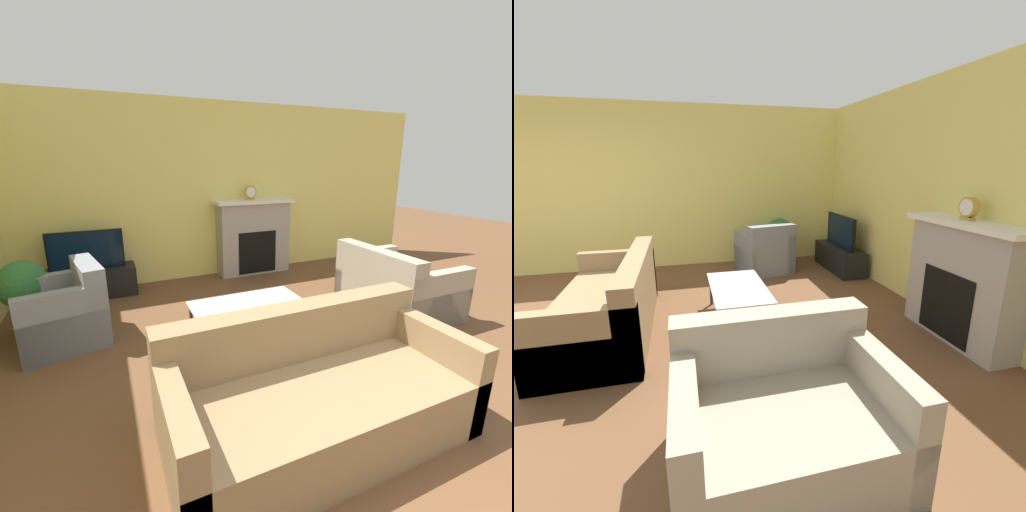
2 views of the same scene
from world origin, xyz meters
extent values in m
cube|color=#EADB72|center=(0.00, 4.55, 1.35)|extent=(8.23, 0.06, 2.70)
cube|color=#9E9993|center=(0.84, 4.35, 0.61)|extent=(1.18, 0.34, 1.22)
cube|color=black|center=(0.84, 4.17, 0.38)|extent=(0.65, 0.01, 0.68)
cube|color=white|center=(0.84, 4.32, 1.19)|extent=(1.30, 0.40, 0.05)
cube|color=black|center=(-1.65, 4.23, 0.20)|extent=(1.18, 0.41, 0.40)
cube|color=black|center=(-1.65, 4.23, 0.66)|extent=(0.94, 0.05, 0.52)
cube|color=black|center=(-1.65, 4.21, 0.66)|extent=(0.90, 0.01, 0.48)
cube|color=#8C704C|center=(-0.21, 0.85, 0.21)|extent=(2.04, 0.90, 0.42)
cube|color=#8C704C|center=(-0.21, 1.20, 0.62)|extent=(2.04, 0.20, 0.40)
cube|color=#8C704C|center=(-1.16, 0.85, 0.33)|extent=(0.14, 0.90, 0.66)
cube|color=#8C704C|center=(0.75, 0.85, 0.33)|extent=(0.14, 0.90, 0.66)
cube|color=#9E937F|center=(1.87, 2.21, 0.21)|extent=(0.95, 1.28, 0.42)
cube|color=#9E937F|center=(1.50, 2.21, 0.62)|extent=(0.20, 1.28, 0.40)
cube|color=#9E937F|center=(1.87, 1.64, 0.33)|extent=(0.95, 0.14, 0.66)
cube|color=#9E937F|center=(1.87, 2.78, 0.33)|extent=(0.95, 0.14, 0.66)
cube|color=gray|center=(-1.89, 2.98, 0.21)|extent=(0.92, 0.91, 0.42)
cube|color=gray|center=(-1.61, 3.04, 0.62)|extent=(0.36, 0.79, 0.40)
cube|color=gray|center=(-1.96, 3.28, 0.33)|extent=(0.79, 0.30, 0.66)
cube|color=gray|center=(-1.83, 2.67, 0.33)|extent=(0.79, 0.30, 0.66)
cylinder|color=#333338|center=(-0.67, 1.99, 0.19)|extent=(0.04, 0.04, 0.39)
cylinder|color=#333338|center=(0.40, 1.99, 0.19)|extent=(0.04, 0.04, 0.39)
cylinder|color=#333338|center=(-0.67, 2.52, 0.19)|extent=(0.04, 0.04, 0.39)
cylinder|color=#333338|center=(0.40, 2.52, 0.19)|extent=(0.04, 0.04, 0.39)
cube|color=silver|center=(-0.14, 2.25, 0.40)|extent=(1.15, 0.61, 0.02)
cylinder|color=#AD704C|center=(-2.25, 3.35, 0.11)|extent=(0.23, 0.23, 0.21)
cylinder|color=#4C3823|center=(-2.25, 3.35, 0.29)|extent=(0.03, 0.03, 0.15)
sphere|color=#2D6B33|center=(-2.25, 3.35, 0.56)|extent=(0.50, 0.50, 0.50)
cube|color=#B79338|center=(0.78, 4.35, 1.23)|extent=(0.13, 0.07, 0.03)
cylinder|color=#B79338|center=(0.78, 4.35, 1.34)|extent=(0.19, 0.07, 0.19)
cylinder|color=white|center=(0.78, 4.31, 1.34)|extent=(0.16, 0.00, 0.16)
camera|label=1|loc=(-1.38, -0.74, 1.80)|focal=24.00mm
camera|label=2|loc=(3.46, 1.69, 1.74)|focal=24.00mm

